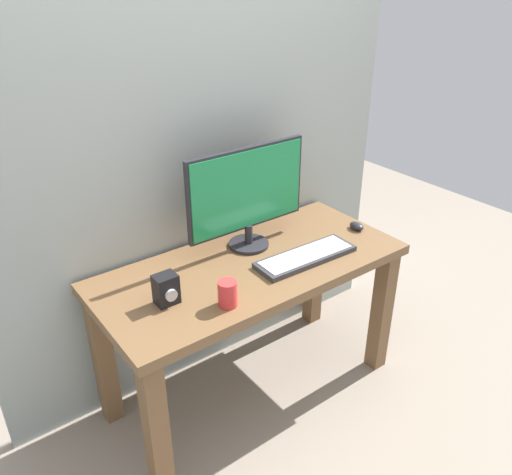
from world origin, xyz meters
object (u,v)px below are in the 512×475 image
Objects in this scene: desk at (251,289)px; mouse at (357,226)px; audio_controller at (166,289)px; coffee_mug at (228,294)px; monitor at (247,194)px; keyboard_primary at (306,257)px.

desk is 0.63m from mouse.
desk is 0.48m from audio_controller.
coffee_mug reaches higher than mouse.
monitor is 5.74× the size of coffee_mug.
mouse is (0.40, 0.07, 0.00)m from keyboard_primary.
audio_controller reaches higher than keyboard_primary.
keyboard_primary is at bearing -28.47° from desk.
coffee_mug is (-0.34, -0.34, -0.21)m from monitor.
mouse is 0.88m from coffee_mug.
monitor is at bearing 163.95° from mouse.
coffee_mug is at bearing -41.04° from audio_controller.
coffee_mug is at bearing -166.06° from mouse.
desk is at bearing 37.43° from coffee_mug.
desk is 0.43m from monitor.
mouse is 0.77× the size of coffee_mug.
monitor reaches higher than keyboard_primary.
coffee_mug is (-0.47, -0.08, 0.04)m from keyboard_primary.
mouse is (0.52, -0.19, -0.24)m from monitor.
desk is 16.99× the size of mouse.
keyboard_primary is at bearing -166.07° from mouse.
coffee_mug is at bearing -170.23° from keyboard_primary.
audio_controller is (-1.05, 0.01, 0.04)m from mouse.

